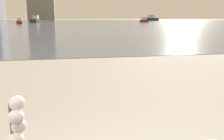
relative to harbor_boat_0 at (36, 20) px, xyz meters
name	(u,v)px	position (x,y,z in m)	size (l,w,h in m)	color
harbor_water	(64,22)	(6.06, 3.67, -0.54)	(180.00, 110.00, 0.01)	slate
harbor_boat_0	(36,20)	(0.00, 0.00, 0.00)	(2.23, 4.23, 1.51)	#2D2D33
harbor_boat_1	(151,19)	(35.46, 24.51, 0.17)	(4.13, 5.51, 1.98)	navy
harbor_boat_2	(144,20)	(24.20, -1.94, -0.11)	(1.12, 3.20, 1.20)	maroon
harbor_boat_3	(19,22)	(-1.78, -10.61, -0.18)	(1.23, 2.76, 1.00)	maroon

